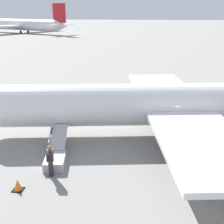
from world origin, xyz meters
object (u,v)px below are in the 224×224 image
Objects in this scene: airplane_main at (174,104)px; boarding_stairs at (56,156)px; airplane_far_right at (18,24)px; passenger at (50,159)px.

boarding_stairs is (6.65, 5.43, -1.85)m from airplane_main.
airplane_far_right is 116.96m from passenger.
boarding_stairs is (-51.46, 103.29, -2.84)m from airplane_far_right.
airplane_main is 0.58× the size of airplane_far_right.
airplane_far_right reaches higher than boarding_stairs.
airplane_main is at bearing 144.79° from airplane_far_right.
airplane_main is at bearing -54.03° from passenger.
airplane_main is 16.62× the size of passenger.
boarding_stairs is at bearing 140.57° from airplane_far_right.
airplane_main reaches higher than passenger.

